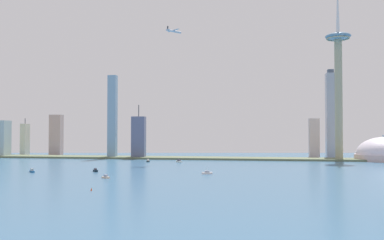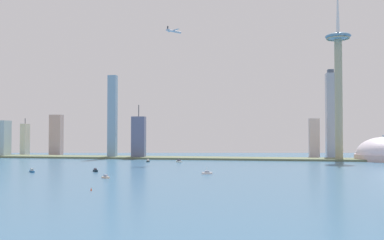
% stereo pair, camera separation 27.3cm
% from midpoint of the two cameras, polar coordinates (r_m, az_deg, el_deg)
% --- Properties ---
extents(waterfront_pier, '(995.48, 59.04, 3.28)m').
position_cam_midpoint_polar(waterfront_pier, '(778.20, -2.66, -5.11)').
color(waterfront_pier, '#616B4E').
rests_on(waterfront_pier, ground).
extents(observation_tower, '(43.79, 43.79, 325.35)m').
position_cam_midpoint_polar(observation_tower, '(785.15, 19.10, 6.61)').
color(observation_tower, '#A09F83').
rests_on(observation_tower, ground).
extents(skyscraper_1, '(16.10, 25.32, 71.51)m').
position_cam_midpoint_polar(skyscraper_1, '(910.54, -23.96, -2.32)').
color(skyscraper_1, '#A4BCC0').
rests_on(skyscraper_1, ground).
extents(skyscraper_2, '(25.23, 13.31, 99.02)m').
position_cam_midpoint_polar(skyscraper_2, '(789.03, -7.19, -2.34)').
color(skyscraper_2, slate).
rests_on(skyscraper_2, ground).
extents(skyscraper_3, '(15.86, 12.25, 155.42)m').
position_cam_midpoint_polar(skyscraper_3, '(807.72, -10.65, 0.44)').
color(skyscraper_3, '#7A9EBB').
rests_on(skyscraper_3, ground).
extents(skyscraper_5, '(18.83, 17.00, 74.25)m').
position_cam_midpoint_polar(skyscraper_5, '(831.91, 16.12, -2.38)').
color(skyscraper_5, beige).
rests_on(skyscraper_5, ground).
extents(skyscraper_6, '(12.11, 18.78, 77.93)m').
position_cam_midpoint_polar(skyscraper_6, '(962.96, -21.55, -2.45)').
color(skyscraper_6, beige).
rests_on(skyscraper_6, ground).
extents(skyscraper_7, '(25.88, 16.61, 86.24)m').
position_cam_midpoint_polar(skyscraper_7, '(957.23, -17.79, -1.91)').
color(skyscraper_7, '#C39E90').
rests_on(skyscraper_7, ground).
extents(skyscraper_8, '(17.78, 23.54, 168.15)m').
position_cam_midpoint_polar(skyscraper_8, '(848.38, 18.18, 0.68)').
color(skyscraper_8, '#98A0B2').
rests_on(skyscraper_8, ground).
extents(boat_0, '(9.42, 11.12, 4.18)m').
position_cam_midpoint_polar(boat_0, '(532.13, -12.86, -6.63)').
color(boat_0, black).
rests_on(boat_0, ground).
extents(boat_1, '(12.24, 14.57, 9.07)m').
position_cam_midpoint_polar(boat_1, '(682.80, -1.76, -5.56)').
color(boat_1, white).
rests_on(boat_1, ground).
extents(boat_2, '(12.13, 13.61, 4.62)m').
position_cam_midpoint_polar(boat_2, '(547.81, -20.73, -6.41)').
color(boat_2, navy).
rests_on(boat_2, ground).
extents(boat_3, '(12.61, 7.39, 8.49)m').
position_cam_midpoint_polar(boat_3, '(489.79, 2.04, -7.11)').
color(boat_3, white).
rests_on(boat_3, ground).
extents(boat_4, '(4.01, 9.97, 4.79)m').
position_cam_midpoint_polar(boat_4, '(694.54, -5.93, -5.50)').
color(boat_4, '#182A30').
rests_on(boat_4, ground).
extents(boat_6, '(9.67, 6.78, 3.87)m').
position_cam_midpoint_polar(boat_6, '(454.02, -11.54, -7.51)').
color(boat_6, beige).
rests_on(boat_6, ground).
extents(channel_buoy_1, '(1.47, 1.47, 2.34)m').
position_cam_midpoint_polar(channel_buoy_1, '(360.97, -13.40, -9.04)').
color(channel_buoy_1, '#E54C19').
rests_on(channel_buoy_1, ground).
extents(airplane, '(24.07, 26.33, 8.49)m').
position_cam_midpoint_polar(airplane, '(723.59, -2.43, 11.85)').
color(airplane, '#AABAD2').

